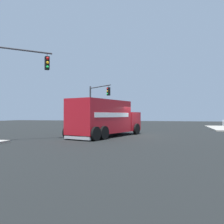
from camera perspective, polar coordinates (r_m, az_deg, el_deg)
The scene contains 4 objects.
ground_plane at distance 20.86m, azimuth 6.48°, elevation -5.65°, with size 100.00×100.00×0.00m, color black.
delivery_truck at distance 19.57m, azimuth -1.65°, elevation -1.44°, with size 4.74×8.34×2.99m.
traffic_light_primary at distance 29.64m, azimuth -3.78°, elevation 2.88°, with size 3.60×2.74×5.52m.
traffic_light_secondary at distance 17.29m, azimuth -23.10°, elevation 7.59°, with size 2.93×2.85×6.35m.
Camera 1 is at (-3.29, 20.53, 1.80)m, focal length 37.88 mm.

